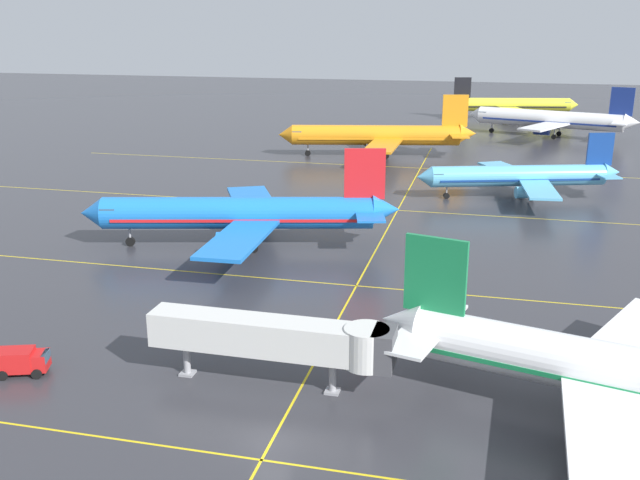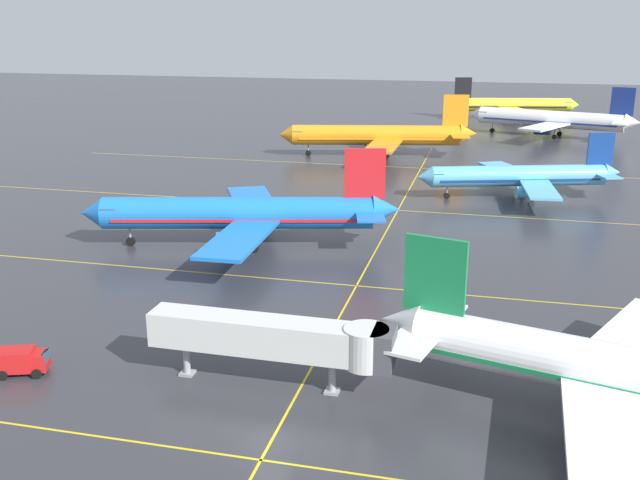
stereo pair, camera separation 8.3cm
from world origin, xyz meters
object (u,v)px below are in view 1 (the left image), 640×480
object	(u,v)px
airliner_third_row	(520,176)
airliner_far_left_stand	(378,136)
airliner_far_right_stand	(551,119)
airliner_distant_taxiway	(512,105)
service_truck_red_van	(22,361)
airliner_front_gate	(636,376)
airliner_second_row	(242,213)
jet_bridge	(287,339)

from	to	relation	value
airliner_third_row	airliner_far_left_stand	xyz separation A→B (m)	(-27.63, 30.38, 0.83)
airliner_far_right_stand	airliner_third_row	bearing A→B (deg)	-97.54
airliner_distant_taxiway	service_truck_red_van	distance (m)	173.26
airliner_third_row	airliner_distant_taxiway	world-z (taller)	airliner_distant_taxiway
airliner_far_left_stand	service_truck_red_van	xyz separation A→B (m)	(-12.27, -101.37, -3.14)
airliner_far_left_stand	airliner_distant_taxiway	world-z (taller)	airliner_far_left_stand
airliner_front_gate	service_truck_red_van	world-z (taller)	airliner_front_gate
airliner_second_row	jet_bridge	xyz separation A→B (m)	(15.46, -33.45, -0.14)
airliner_distant_taxiway	jet_bridge	distance (m)	166.69
airliner_front_gate	service_truck_red_van	distance (m)	46.01
airliner_distant_taxiway	airliner_far_left_stand	bearing A→B (deg)	-112.25
service_truck_red_van	jet_bridge	bearing A→B (deg)	7.92
airliner_far_left_stand	airliner_distant_taxiway	distance (m)	72.65
airliner_third_row	airliner_far_right_stand	xyz separation A→B (m)	(8.64, 65.26, 0.77)
airliner_far_left_stand	airliner_far_right_stand	xyz separation A→B (m)	(36.26, 34.88, -0.06)
airliner_far_right_stand	airliner_second_row	bearing A→B (deg)	-113.19
airliner_second_row	airliner_far_left_stand	bearing A→B (deg)	84.28
airliner_front_gate	airliner_distant_taxiway	xyz separation A→B (m)	(-6.06, 165.77, -0.09)
airliner_second_row	airliner_distant_taxiway	xyz separation A→B (m)	(34.01, 132.20, -0.26)
airliner_far_right_stand	airliner_distant_taxiway	size ratio (longest dim) A/B	1.07
airliner_distant_taxiway	airliner_front_gate	bearing A→B (deg)	-87.91
jet_bridge	airliner_far_right_stand	bearing A→B (deg)	78.42
airliner_second_row	airliner_far_left_stand	xyz separation A→B (m)	(6.50, 64.96, 0.12)
airliner_third_row	airliner_far_right_stand	bearing A→B (deg)	82.46
airliner_second_row	airliner_far_right_stand	size ratio (longest dim) A/B	0.99
airliner_second_row	airliner_distant_taxiway	distance (m)	136.51
airliner_front_gate	jet_bridge	world-z (taller)	airliner_front_gate
airliner_far_left_stand	service_truck_red_van	distance (m)	102.16
airliner_front_gate	airliner_second_row	distance (m)	52.27
airliner_second_row	service_truck_red_van	distance (m)	36.98
airliner_front_gate	service_truck_red_van	size ratio (longest dim) A/B	8.38
airliner_distant_taxiway	service_truck_red_van	xyz separation A→B (m)	(-39.78, -168.61, -2.76)
airliner_far_right_stand	jet_bridge	world-z (taller)	airliner_far_right_stand
airliner_far_left_stand	service_truck_red_van	size ratio (longest dim) A/B	9.03
airliner_distant_taxiway	service_truck_red_van	bearing A→B (deg)	-103.28
airliner_far_left_stand	jet_bridge	size ratio (longest dim) A/B	2.11
airliner_third_row	jet_bridge	distance (m)	70.55
airliner_front_gate	airliner_far_left_stand	distance (m)	104.09
airliner_second_row	jet_bridge	world-z (taller)	airliner_second_row
service_truck_red_van	airliner_second_row	bearing A→B (deg)	81.00
airliner_front_gate	airliner_third_row	world-z (taller)	airliner_front_gate
airliner_second_row	airliner_far_right_stand	xyz separation A→B (m)	(42.77, 99.84, 0.06)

